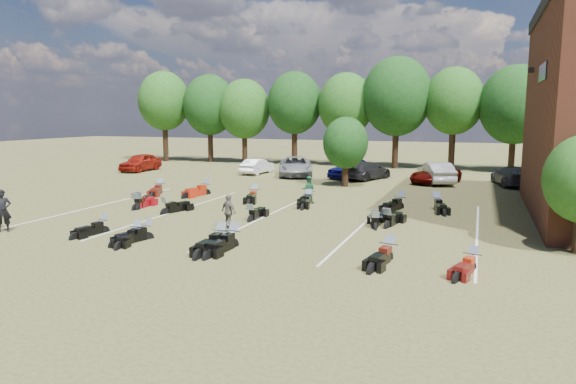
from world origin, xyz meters
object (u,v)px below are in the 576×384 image
at_px(car_4, 351,168).
at_px(motorcycle_0, 104,232).
at_px(motorcycle_14, 160,193).
at_px(motorcycle_3, 233,247).
at_px(car_0, 141,162).
at_px(person_black, 3,211).
at_px(person_grey, 229,212).
at_px(person_green, 308,190).
at_px(motorcycle_7, 136,210).

xyz_separation_m(car_4, motorcycle_0, (-5.44, -22.81, -0.80)).
bearing_deg(motorcycle_14, motorcycle_3, -64.30).
bearing_deg(motorcycle_14, car_4, 33.04).
relative_size(car_4, motorcycle_14, 1.97).
distance_m(car_0, person_black, 24.46).
relative_size(person_grey, motorcycle_3, 0.65).
relative_size(person_black, motorcycle_14, 0.78).
distance_m(person_black, person_grey, 9.77).
relative_size(person_green, motorcycle_14, 0.66).
height_order(car_0, motorcycle_7, car_0).
distance_m(car_0, person_green, 22.47).
relative_size(person_grey, motorcycle_7, 0.68).
relative_size(car_0, motorcycle_14, 1.96).
xyz_separation_m(motorcycle_0, motorcycle_3, (6.40, -0.32, 0.00)).
xyz_separation_m(car_4, person_grey, (-0.66, -20.26, -0.02)).
bearing_deg(person_green, person_grey, 72.84).
height_order(person_green, motorcycle_0, person_green).
bearing_deg(car_4, person_green, -69.37).
bearing_deg(car_0, motorcycle_0, -58.79).
bearing_deg(motorcycle_0, person_green, 70.05).
relative_size(motorcycle_3, motorcycle_14, 0.99).
xyz_separation_m(car_4, motorcycle_14, (-9.66, -12.42, -0.80)).
distance_m(person_black, motorcycle_0, 4.49).
bearing_deg(car_0, person_green, -30.74).
height_order(car_0, person_green, car_0).
xyz_separation_m(motorcycle_0, motorcycle_14, (-4.22, 10.39, 0.00)).
relative_size(car_4, person_black, 2.54).
height_order(car_0, person_grey, car_0).
distance_m(car_4, person_green, 12.61).
bearing_deg(person_black, car_0, 65.97).
distance_m(car_4, motorcycle_14, 15.75).
xyz_separation_m(person_grey, motorcycle_3, (1.63, -2.87, -0.78)).
relative_size(car_4, motorcycle_3, 1.98).
distance_m(car_4, person_black, 26.05).
bearing_deg(car_0, motorcycle_14, -50.42).
bearing_deg(car_4, motorcycle_7, -94.71).
bearing_deg(motorcycle_7, person_green, -150.15).
relative_size(person_grey, motorcycle_0, 0.78).
bearing_deg(motorcycle_14, car_0, 112.11).
bearing_deg(motorcycle_3, person_grey, 123.52).
bearing_deg(motorcycle_7, person_black, 68.75).
relative_size(person_grey, motorcycle_14, 0.65).
xyz_separation_m(person_black, person_grey, (8.94, 3.95, -0.15)).
distance_m(car_0, motorcycle_7, 19.89).
bearing_deg(motorcycle_0, person_grey, 38.54).
height_order(car_4, motorcycle_7, car_4).
height_order(car_4, person_black, person_black).
bearing_deg(person_grey, car_4, -67.70).
relative_size(person_green, person_grey, 1.01).
distance_m(person_grey, motorcycle_3, 3.39).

